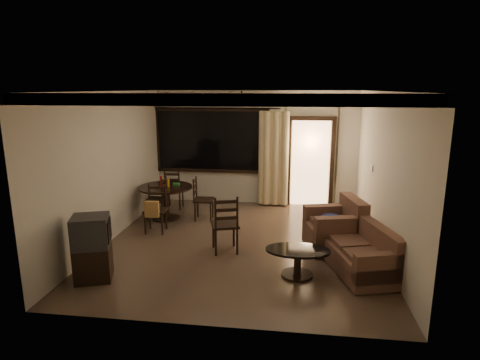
# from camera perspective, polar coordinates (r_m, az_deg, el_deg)

# --- Properties ---
(ground) EXTENTS (5.50, 5.50, 0.00)m
(ground) POSITION_cam_1_polar(r_m,az_deg,el_deg) (7.67, 0.23, -8.90)
(ground) COLOR #7F6651
(ground) RESTS_ON ground
(room_shell) EXTENTS (5.50, 6.70, 5.50)m
(room_shell) POSITION_cam_1_polar(r_m,az_deg,el_deg) (8.90, 5.50, 6.29)
(room_shell) COLOR beige
(room_shell) RESTS_ON ground
(dining_table) EXTENTS (1.19, 1.19, 0.96)m
(dining_table) POSITION_cam_1_polar(r_m,az_deg,el_deg) (9.00, -10.52, -1.86)
(dining_table) COLOR black
(dining_table) RESTS_ON ground
(dining_chair_west) EXTENTS (0.44, 0.44, 0.95)m
(dining_chair_west) POSITION_cam_1_polar(r_m,az_deg,el_deg) (9.10, -11.69, -3.74)
(dining_chair_west) COLOR black
(dining_chair_west) RESTS_ON ground
(dining_chair_east) EXTENTS (0.44, 0.44, 0.95)m
(dining_chair_east) POSITION_cam_1_polar(r_m,az_deg,el_deg) (8.91, -5.23, -3.87)
(dining_chair_east) COLOR black
(dining_chair_east) RESTS_ON ground
(dining_chair_south) EXTENTS (0.44, 0.50, 0.95)m
(dining_chair_south) POSITION_cam_1_polar(r_m,az_deg,el_deg) (8.29, -11.92, -5.25)
(dining_chair_south) COLOR black
(dining_chair_south) RESTS_ON ground
(dining_chair_north) EXTENTS (0.44, 0.44, 0.95)m
(dining_chair_north) POSITION_cam_1_polar(r_m,az_deg,el_deg) (9.82, -9.33, -2.40)
(dining_chair_north) COLOR black
(dining_chair_north) RESTS_ON ground
(tv_cabinet) EXTENTS (0.65, 0.62, 1.01)m
(tv_cabinet) POSITION_cam_1_polar(r_m,az_deg,el_deg) (6.50, -20.28, -9.06)
(tv_cabinet) COLOR black
(tv_cabinet) RESTS_ON ground
(sofa) EXTENTS (1.11, 1.56, 0.75)m
(sofa) POSITION_cam_1_polar(r_m,az_deg,el_deg) (6.68, 17.09, -10.10)
(sofa) COLOR #492221
(sofa) RESTS_ON ground
(armchair) EXTENTS (1.10, 1.10, 0.92)m
(armchair) POSITION_cam_1_polar(r_m,az_deg,el_deg) (7.47, 13.60, -6.75)
(armchair) COLOR #492221
(armchair) RESTS_ON ground
(coffee_table) EXTENTS (1.00, 0.60, 0.44)m
(coffee_table) POSITION_cam_1_polar(r_m,az_deg,el_deg) (6.36, 8.19, -10.94)
(coffee_table) COLOR black
(coffee_table) RESTS_ON ground
(side_chair) EXTENTS (0.58, 0.58, 1.05)m
(side_chair) POSITION_cam_1_polar(r_m,az_deg,el_deg) (7.18, -2.13, -7.78)
(side_chair) COLOR black
(side_chair) RESTS_ON ground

